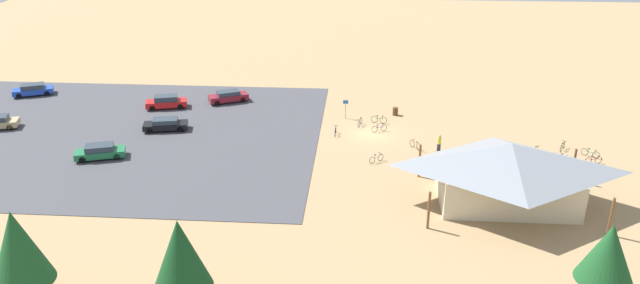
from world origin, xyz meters
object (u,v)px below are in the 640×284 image
bicycle_white_near_sign (360,122)px  car_red_end_stall (166,102)px  bicycle_silver_by_bin (560,158)px  bicycle_yellow_lone_west (563,146)px  lot_sign (346,106)px  bicycle_black_edge_north (539,152)px  bicycle_red_front_row (593,160)px  bicycle_silver_back_row (376,158)px  pine_east (180,255)px  bicycle_orange_yard_left (416,145)px  pine_mideast (18,247)px  bicycle_teal_yard_front (590,153)px  bicycle_green_yard_center (379,119)px  bike_pavilion (509,169)px  bicycle_blue_trailside (335,131)px  trash_bin (395,111)px  car_black_second_row (166,124)px  bicycle_purple_edge_south (379,128)px  car_blue_inner_stall (33,90)px  visitor_by_pavilion (439,143)px  car_maroon_far_end (228,96)px  pine_midwest (608,253)px  car_green_by_curb (100,152)px

bicycle_white_near_sign → car_red_end_stall: size_ratio=0.34×
bicycle_silver_by_bin → bicycle_yellow_lone_west: bicycle_yellow_lone_west is taller
lot_sign → bicycle_black_edge_north: bearing=154.6°
bicycle_red_front_row → bicycle_silver_back_row: (19.99, 1.02, -0.02)m
pine_east → bicycle_orange_yard_left: (-15.48, -26.31, -3.98)m
pine_mideast → bicycle_yellow_lone_west: size_ratio=4.25×
bicycle_teal_yard_front → bicycle_green_yard_center: bearing=-20.6°
bicycle_yellow_lone_west → bicycle_green_yard_center: bicycle_green_yard_center is taller
bicycle_teal_yard_front → bicycle_orange_yard_left: (16.42, -0.70, 0.03)m
bike_pavilion → bicycle_green_yard_center: 20.13m
bicycle_blue_trailside → trash_bin: bearing=-135.9°
bike_pavilion → bicycle_blue_trailside: (14.42, -13.73, -2.68)m
lot_sign → bicycle_green_yard_center: bearing=162.1°
bicycle_red_front_row → bicycle_orange_yard_left: (16.15, -2.34, 0.01)m
car_black_second_row → pine_mideast: bearing=91.1°
bicycle_blue_trailside → car_red_end_stall: size_ratio=0.36×
bicycle_orange_yard_left → car_red_end_stall: size_ratio=0.31×
trash_bin → bicycle_purple_edge_south: trash_bin is taller
bicycle_teal_yard_front → car_blue_inner_stall: size_ratio=0.29×
bicycle_yellow_lone_west → car_black_second_row: 40.12m
lot_sign → bicycle_yellow_lone_west: lot_sign is taller
bicycle_teal_yard_front → bicycle_white_near_sign: (21.90, -6.56, 0.02)m
bicycle_blue_trailside → visitor_by_pavilion: 10.82m
lot_sign → bicycle_green_yard_center: lot_sign is taller
bicycle_teal_yard_front → car_red_end_stall: bearing=-13.3°
bicycle_white_near_sign → bicycle_blue_trailside: (2.50, 2.71, -0.01)m
bicycle_yellow_lone_west → bicycle_white_near_sign: bicycle_white_near_sign is taller
car_maroon_far_end → bicycle_red_front_row: bearing=158.6°
pine_east → car_blue_inner_stall: size_ratio=1.35×
bicycle_orange_yard_left → bicycle_blue_trailside: (7.99, -3.16, -0.01)m
bicycle_white_near_sign → bicycle_blue_trailside: bicycle_white_near_sign is taller
pine_midwest → bicycle_green_yard_center: (12.40, -31.33, -4.07)m
bike_pavilion → car_red_end_stall: size_ratio=2.80×
car_blue_inner_stall → visitor_by_pavilion: (-47.63, 13.54, 0.16)m
bicycle_orange_yard_left → car_red_end_stall: (27.79, -9.72, 0.39)m
bicycle_teal_yard_front → car_blue_inner_stall: 63.36m
bicycle_orange_yard_left → car_blue_inner_stall: (45.43, -13.08, 0.35)m
bicycle_yellow_lone_west → bicycle_white_near_sign: size_ratio=0.97×
pine_east → bicycle_green_yard_center: size_ratio=3.88×
bicycle_silver_by_bin → bicycle_purple_edge_south: 17.77m
bicycle_green_yard_center → car_red_end_stall: size_ratio=0.35×
pine_midwest → bicycle_yellow_lone_west: size_ratio=4.01×
bicycle_blue_trailside → car_blue_inner_stall: car_blue_inner_stall is taller
pine_mideast → bicycle_teal_yard_front: pine_mideast is taller
bicycle_silver_back_row → car_green_by_curb: (25.93, 1.09, 0.36)m
trash_bin → bicycle_black_edge_north: size_ratio=0.51×
bicycle_silver_by_bin → car_green_by_curb: (42.99, 2.52, 0.37)m
car_black_second_row → bicycle_silver_back_row: bearing=163.9°
pine_mideast → bicycle_silver_back_row: 31.53m
pine_mideast → car_black_second_row: (0.57, -29.15, -3.65)m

